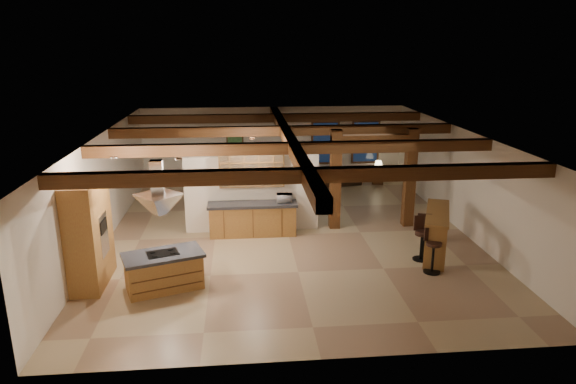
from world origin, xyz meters
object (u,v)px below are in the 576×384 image
kitchen_island (164,271)px  dining_table (267,196)px  sofa (333,177)px  bar_counter (437,226)px

kitchen_island → dining_table: 6.37m
dining_table → sofa: size_ratio=0.92×
kitchen_island → sofa: size_ratio=0.92×
kitchen_island → dining_table: bearing=66.0°
bar_counter → dining_table: bearing=131.8°
kitchen_island → bar_counter: (6.64, 1.29, 0.36)m
bar_counter → kitchen_island: bearing=-169.0°
dining_table → kitchen_island: bearing=-99.9°
sofa → bar_counter: bar_counter is taller
kitchen_island → sofa: bearing=57.4°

